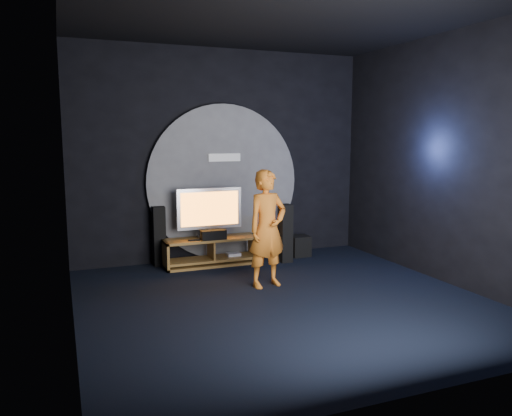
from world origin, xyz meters
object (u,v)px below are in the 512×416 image
Objects in this scene: media_console at (212,253)px; tv at (209,210)px; tower_speaker_left at (159,236)px; subwoofer at (299,246)px; player at (267,229)px; tower_speaker_right at (285,233)px.

tv is (-0.01, 0.07, 0.69)m from media_console.
subwoofer is (2.39, -0.25, -0.30)m from tower_speaker_left.
media_console is 0.70m from tv.
subwoofer is (1.61, -0.02, -0.71)m from tv.
player is (0.41, -1.44, -0.07)m from tv.
tower_speaker_left is 1.00× the size of tower_speaker_right.
player is at bearing -54.71° from tower_speaker_left.
player is (-1.20, -1.42, 0.63)m from subwoofer.
player is at bearing -74.30° from tv.
media_console is at bearing -178.38° from subwoofer.
media_console is 0.89m from tower_speaker_left.
tower_speaker_left is at bearing 113.72° from player.
tv is at bearing 95.64° from media_console.
tv is at bearing 166.10° from tower_speaker_right.
media_console is at bearing 169.08° from tower_speaker_right.
player is (-0.80, -1.14, 0.33)m from tower_speaker_right.
tower_speaker_right is 0.59× the size of player.
tv is 1.11× the size of tower_speaker_left.
tv reaches higher than tower_speaker_left.
media_console is 4.28× the size of subwoofer.
media_console is at bearing -84.36° from tv.
player reaches higher than tv.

